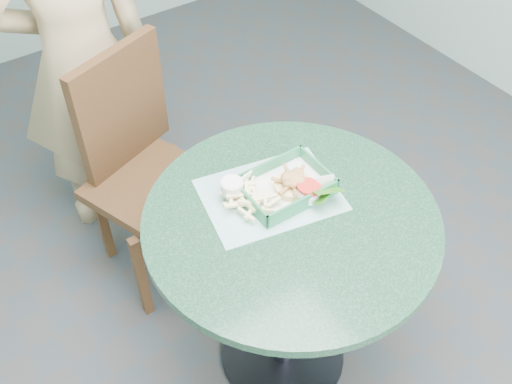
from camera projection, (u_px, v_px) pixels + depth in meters
floor at (283, 355)px, 2.22m from camera, size 4.00×5.00×0.02m
cafe_table at (289, 258)px, 1.81m from camera, size 0.84×0.84×0.75m
dining_chair at (140, 157)px, 2.19m from camera, size 0.40×0.40×0.93m
diner_person at (79, 54)px, 2.18m from camera, size 0.64×0.47×1.61m
placemat at (270, 200)px, 1.74m from camera, size 0.43×0.36×0.00m
food_basket at (284, 193)px, 1.74m from camera, size 0.25×0.18×0.05m
crab_sandwich at (293, 185)px, 1.72m from camera, size 0.11×0.11×0.07m
fries_pile at (247, 203)px, 1.68m from camera, size 0.14×0.15×0.05m
sauce_ramekin at (232, 191)px, 1.70m from camera, size 0.07×0.07×0.04m
garnish_cup at (313, 196)px, 1.70m from camera, size 0.11×0.11×0.04m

